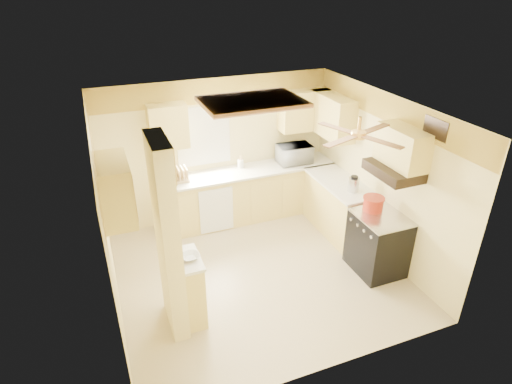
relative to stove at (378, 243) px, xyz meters
name	(u,v)px	position (x,y,z in m)	size (l,w,h in m)	color
floor	(258,272)	(-1.67, 0.55, -0.46)	(4.00, 4.00, 0.00)	tan
ceiling	(259,110)	(-1.67, 0.55, 2.04)	(4.00, 4.00, 0.00)	white
wall_back	(218,150)	(-1.67, 2.45, 0.79)	(4.00, 4.00, 0.00)	#EBD98F
wall_front	(329,283)	(-1.67, -1.35, 0.79)	(4.00, 4.00, 0.00)	#EBD98F
wall_left	(106,228)	(-3.67, 0.55, 0.79)	(3.80, 3.80, 0.00)	#EBD98F
wall_right	(381,176)	(0.33, 0.55, 0.79)	(3.80, 3.80, 0.00)	#EBD98F
wallpaper_border	(216,90)	(-1.67, 2.43, 1.84)	(4.00, 0.02, 0.40)	yellow
partition_column	(168,240)	(-3.02, 0.00, 0.79)	(0.20, 0.70, 2.50)	#EBD98F
partition_ledge	(191,290)	(-2.80, 0.00, -0.01)	(0.25, 0.55, 0.90)	#EFDF75
ledge_top	(189,259)	(-2.80, 0.00, 0.46)	(0.28, 0.58, 0.04)	white
lower_cabinets_back	(251,194)	(-1.17, 2.15, -0.01)	(3.00, 0.60, 0.90)	#EFDF75
lower_cabinets_right	(338,207)	(0.03, 1.15, -0.01)	(0.60, 1.40, 0.90)	#EFDF75
countertop_back	(252,170)	(-1.17, 2.14, 0.46)	(3.04, 0.64, 0.04)	white
countertop_right	(340,183)	(0.02, 1.15, 0.46)	(0.64, 1.44, 0.04)	white
dishwasher_panel	(216,211)	(-1.92, 1.84, -0.03)	(0.58, 0.02, 0.80)	white
window	(203,136)	(-1.92, 2.44, 1.09)	(0.92, 0.02, 1.02)	white
upper_cab_back_left	(168,126)	(-2.52, 2.27, 1.39)	(0.60, 0.35, 0.70)	#EFDF75
upper_cab_back_right	(304,110)	(-0.12, 2.27, 1.39)	(0.90, 0.35, 0.70)	#EFDF75
upper_cab_right	(332,116)	(0.16, 1.80, 1.39)	(0.35, 1.00, 0.70)	#EFDF75
upper_cab_left_wall	(115,190)	(-3.49, 0.30, 1.39)	(0.35, 0.75, 0.70)	#EFDF75
upper_cab_over_stove	(402,147)	(0.16, 0.00, 1.49)	(0.35, 0.76, 0.52)	#EFDF75
stove	(378,243)	(0.00, 0.00, 0.00)	(0.68, 0.77, 0.92)	black
range_hood	(393,171)	(0.07, 0.00, 1.16)	(0.50, 0.76, 0.14)	black
poster_menu	(173,193)	(-2.91, 0.00, 1.39)	(0.02, 0.42, 0.57)	black
poster_nashville	(178,242)	(-2.91, 0.00, 0.74)	(0.02, 0.42, 0.57)	black
ceiling_light_panel	(252,102)	(-1.57, 1.05, 2.00)	(1.35, 0.95, 0.06)	brown
ceiling_fan	(358,134)	(-0.67, -0.15, 1.83)	(1.15, 1.15, 0.26)	gold
vent_grate	(436,128)	(0.31, -0.35, 1.84)	(0.02, 0.40, 0.25)	black
microwave	(294,154)	(-0.35, 2.15, 0.64)	(0.60, 0.40, 0.33)	white
bowl	(191,257)	(-2.78, -0.02, 0.51)	(0.22, 0.22, 0.05)	white
dutch_oven	(373,204)	(-0.02, 0.21, 0.56)	(0.31, 0.31, 0.21)	#A52615
kettle	(354,184)	(0.02, 0.79, 0.60)	(0.17, 0.17, 0.26)	silver
dish_rack	(176,176)	(-2.48, 2.16, 0.56)	(0.38, 0.28, 0.22)	tan
utensil_crock	(241,164)	(-1.32, 2.29, 0.55)	(0.11, 0.11, 0.22)	white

